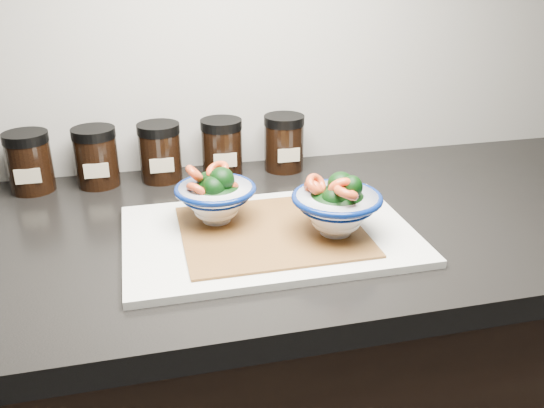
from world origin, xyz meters
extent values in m
cube|color=black|center=(0.00, 1.45, 0.88)|extent=(3.50, 0.60, 0.04)
cube|color=silver|center=(0.13, 1.39, 0.91)|extent=(0.45, 0.30, 0.01)
cube|color=olive|center=(0.14, 1.39, 0.91)|extent=(0.28, 0.24, 0.00)
cylinder|color=white|center=(0.06, 1.45, 0.92)|extent=(0.05, 0.05, 0.01)
ellipsoid|color=white|center=(0.06, 1.45, 0.93)|extent=(0.07, 0.07, 0.03)
torus|color=#051857|center=(0.06, 1.45, 0.97)|extent=(0.13, 0.13, 0.01)
torus|color=#051857|center=(0.06, 1.45, 0.96)|extent=(0.11, 0.11, 0.00)
ellipsoid|color=black|center=(0.06, 1.45, 0.96)|extent=(0.10, 0.10, 0.04)
ellipsoid|color=black|center=(0.06, 1.46, 0.97)|extent=(0.04, 0.04, 0.03)
cylinder|color=#477233|center=(0.06, 1.46, 0.96)|extent=(0.01, 0.02, 0.03)
ellipsoid|color=black|center=(0.05, 1.43, 0.98)|extent=(0.04, 0.04, 0.04)
cylinder|color=#477233|center=(0.05, 1.43, 0.97)|extent=(0.01, 0.01, 0.02)
ellipsoid|color=black|center=(0.07, 1.44, 0.99)|extent=(0.04, 0.04, 0.04)
cylinder|color=#477233|center=(0.07, 1.44, 0.97)|extent=(0.01, 0.01, 0.03)
ellipsoid|color=black|center=(0.05, 1.48, 0.97)|extent=(0.04, 0.04, 0.03)
cylinder|color=#477233|center=(0.05, 1.48, 0.96)|extent=(0.01, 0.01, 0.02)
torus|color=#D65928|center=(0.07, 1.46, 1.00)|extent=(0.05, 0.04, 0.04)
torus|color=#D65928|center=(0.08, 1.44, 0.98)|extent=(0.05, 0.05, 0.03)
torus|color=#D65928|center=(0.03, 1.43, 0.98)|extent=(0.05, 0.05, 0.04)
torus|color=#D65928|center=(0.03, 1.46, 1.00)|extent=(0.04, 0.05, 0.05)
cylinder|color=#CCBC8E|center=(0.07, 1.44, 0.98)|extent=(0.02, 0.02, 0.01)
cylinder|color=white|center=(0.23, 1.36, 0.92)|extent=(0.05, 0.05, 0.01)
ellipsoid|color=white|center=(0.23, 1.36, 0.94)|extent=(0.08, 0.08, 0.03)
torus|color=#051857|center=(0.23, 1.36, 0.97)|extent=(0.14, 0.14, 0.01)
torus|color=#051857|center=(0.23, 1.36, 0.96)|extent=(0.11, 0.11, 0.00)
ellipsoid|color=black|center=(0.23, 1.36, 0.96)|extent=(0.10, 0.10, 0.05)
ellipsoid|color=black|center=(0.25, 1.34, 1.00)|extent=(0.03, 0.03, 0.04)
cylinder|color=#477233|center=(0.25, 1.34, 0.98)|extent=(0.01, 0.01, 0.02)
ellipsoid|color=black|center=(0.22, 1.35, 0.98)|extent=(0.04, 0.04, 0.04)
cylinder|color=#477233|center=(0.22, 1.35, 0.96)|extent=(0.01, 0.02, 0.03)
ellipsoid|color=black|center=(0.24, 1.37, 0.99)|extent=(0.04, 0.04, 0.04)
cylinder|color=#477233|center=(0.24, 1.37, 0.98)|extent=(0.02, 0.01, 0.03)
torus|color=#D65928|center=(0.25, 1.38, 0.98)|extent=(0.06, 0.06, 0.04)
torus|color=#D65928|center=(0.20, 1.37, 0.99)|extent=(0.06, 0.05, 0.04)
torus|color=#D65928|center=(0.23, 1.33, 1.00)|extent=(0.05, 0.05, 0.03)
torus|color=#D65928|center=(0.23, 1.34, 1.00)|extent=(0.06, 0.03, 0.06)
torus|color=#D65928|center=(0.20, 1.38, 0.98)|extent=(0.04, 0.05, 0.06)
cylinder|color=#CCBC8E|center=(0.22, 1.35, 0.98)|extent=(0.02, 0.02, 0.01)
cylinder|color=black|center=(-0.25, 1.69, 0.95)|extent=(0.08, 0.08, 0.09)
cylinder|color=black|center=(-0.25, 1.69, 1.00)|extent=(0.08, 0.08, 0.02)
cube|color=#C6B793|center=(-0.25, 1.65, 0.94)|extent=(0.05, 0.00, 0.03)
cylinder|color=black|center=(-0.13, 1.69, 0.95)|extent=(0.08, 0.08, 0.09)
cylinder|color=black|center=(-0.13, 1.69, 1.00)|extent=(0.08, 0.08, 0.02)
cube|color=#C6B793|center=(-0.13, 1.65, 0.94)|extent=(0.04, 0.00, 0.03)
cylinder|color=black|center=(-0.01, 1.69, 0.95)|extent=(0.08, 0.08, 0.09)
cylinder|color=black|center=(-0.01, 1.69, 1.00)|extent=(0.08, 0.08, 0.02)
cube|color=#C6B793|center=(-0.01, 1.65, 0.94)|extent=(0.04, 0.00, 0.03)
cylinder|color=black|center=(0.11, 1.69, 0.95)|extent=(0.08, 0.08, 0.09)
cylinder|color=black|center=(0.11, 1.69, 1.00)|extent=(0.08, 0.08, 0.02)
cube|color=#C6B793|center=(0.11, 1.65, 0.94)|extent=(0.04, 0.00, 0.03)
cylinder|color=black|center=(0.24, 1.69, 0.95)|extent=(0.08, 0.08, 0.09)
cylinder|color=black|center=(0.24, 1.69, 1.00)|extent=(0.08, 0.08, 0.02)
cube|color=#C6B793|center=(0.24, 1.65, 0.94)|extent=(0.05, 0.00, 0.03)
camera|label=1|loc=(-0.05, 0.61, 1.32)|focal=38.00mm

